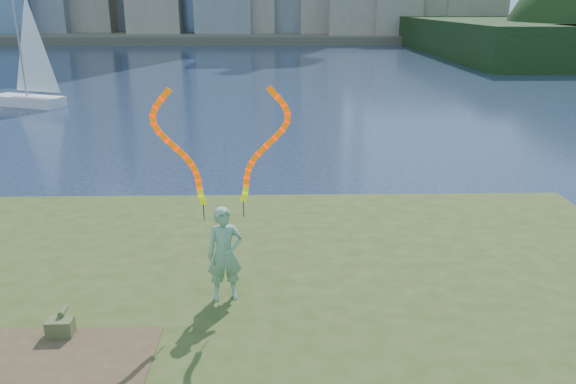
{
  "coord_description": "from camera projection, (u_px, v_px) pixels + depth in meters",
  "views": [
    {
      "loc": [
        1.27,
        -9.79,
        5.89
      ],
      "look_at": [
        1.52,
        1.0,
        2.24
      ],
      "focal_mm": 35.0,
      "sensor_mm": 36.0,
      "label": 1
    }
  ],
  "objects": [
    {
      "name": "canvas_bag",
      "position": [
        61.0,
        326.0,
        9.0
      ],
      "size": [
        0.41,
        0.47,
        0.39
      ],
      "rotation": [
        0.0,
        0.0,
        0.02
      ],
      "color": "#414824",
      "rests_on": "grassy_knoll"
    },
    {
      "name": "woman_with_ribbons",
      "position": [
        224.0,
        226.0,
        9.78
      ],
      "size": [
        2.06,
        0.61,
        4.11
      ],
      "rotation": [
        0.0,
        0.0,
        0.2
      ],
      "color": "#17732E",
      "rests_on": "grassy_knoll"
    },
    {
      "name": "far_shore",
      "position": [
        268.0,
        34.0,
        100.93
      ],
      "size": [
        320.0,
        40.0,
        1.2
      ],
      "primitive_type": "cube",
      "color": "#474234",
      "rests_on": "ground"
    },
    {
      "name": "grassy_knoll",
      "position": [
        197.0,
        373.0,
        8.85
      ],
      "size": [
        20.0,
        18.0,
        0.8
      ],
      "color": "#344217",
      "rests_on": "ground"
    },
    {
      "name": "sailboat",
      "position": [
        29.0,
        85.0,
        33.32
      ],
      "size": [
        4.81,
        3.05,
        7.38
      ],
      "rotation": [
        0.0,
        0.0,
        -0.38
      ],
      "color": "silver",
      "rests_on": "ground"
    },
    {
      "name": "ground",
      "position": [
        213.0,
        315.0,
        11.13
      ],
      "size": [
        320.0,
        320.0,
        0.0
      ],
      "primitive_type": "plane",
      "color": "#18253D",
      "rests_on": "ground"
    }
  ]
}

